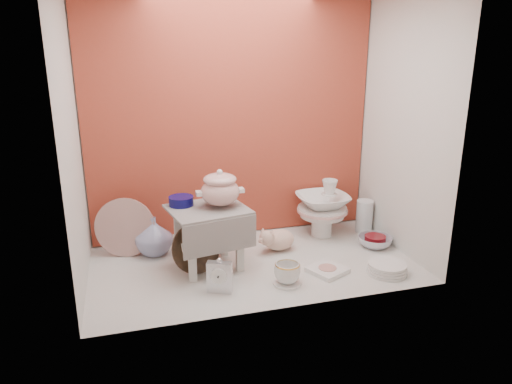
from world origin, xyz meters
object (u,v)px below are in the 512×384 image
at_px(floral_platter, 125,228).
at_px(dinner_plate_stack, 387,268).
at_px(step_stool, 209,238).
at_px(soup_tureen, 220,188).
at_px(gold_rim_teacup, 287,273).
at_px(blue_white_vase, 154,236).
at_px(crystal_bowl, 375,242).
at_px(plush_pig, 279,239).
at_px(mantel_clock, 220,275).
at_px(porcelain_tower, 322,208).

relative_size(floral_platter, dinner_plate_stack, 1.61).
relative_size(step_stool, dinner_plate_stack, 1.87).
relative_size(step_stool, soup_tureen, 1.62).
bearing_deg(soup_tureen, gold_rim_teacup, -48.75).
bearing_deg(step_stool, gold_rim_teacup, -52.18).
distance_m(floral_platter, dinner_plate_stack, 1.50).
distance_m(step_stool, floral_platter, 0.53).
relative_size(blue_white_vase, crystal_bowl, 1.11).
bearing_deg(floral_platter, gold_rim_teacup, -36.97).
bearing_deg(plush_pig, step_stool, -162.39).
bearing_deg(soup_tureen, mantel_clock, -103.48).
relative_size(soup_tureen, plush_pig, 1.04).
bearing_deg(dinner_plate_stack, floral_platter, 155.18).
distance_m(mantel_clock, gold_rim_teacup, 0.35).
relative_size(step_stool, gold_rim_teacup, 2.98).
distance_m(step_stool, soup_tureen, 0.29).
bearing_deg(blue_white_vase, floral_platter, 170.84).
relative_size(mantel_clock, porcelain_tower, 0.49).
xyz_separation_m(floral_platter, blue_white_vase, (0.16, -0.03, -0.06)).
relative_size(blue_white_vase, plush_pig, 0.95).
xyz_separation_m(plush_pig, crystal_bowl, (0.59, -0.11, -0.04)).
height_order(dinner_plate_stack, crystal_bowl, crystal_bowl).
bearing_deg(dinner_plate_stack, step_stool, 159.70).
height_order(mantel_clock, crystal_bowl, mantel_clock).
distance_m(plush_pig, porcelain_tower, 0.40).
bearing_deg(porcelain_tower, blue_white_vase, -179.95).
xyz_separation_m(gold_rim_teacup, crystal_bowl, (0.68, 0.31, -0.03)).
distance_m(soup_tureen, blue_white_vase, 0.55).
bearing_deg(floral_platter, blue_white_vase, -9.16).
bearing_deg(gold_rim_teacup, soup_tureen, 131.25).
bearing_deg(step_stool, plush_pig, 2.60).
height_order(soup_tureen, mantel_clock, soup_tureen).
height_order(dinner_plate_stack, porcelain_tower, porcelain_tower).
relative_size(gold_rim_teacup, crystal_bowl, 0.66).
distance_m(gold_rim_teacup, porcelain_tower, 0.73).
xyz_separation_m(dinner_plate_stack, crystal_bowl, (0.12, 0.34, 0.00)).
distance_m(floral_platter, gold_rim_teacup, 1.00).
xyz_separation_m(soup_tureen, crystal_bowl, (0.96, -0.01, -0.42)).
xyz_separation_m(soup_tureen, mantel_clock, (-0.07, -0.31, -0.36)).
height_order(floral_platter, porcelain_tower, porcelain_tower).
height_order(plush_pig, porcelain_tower, porcelain_tower).
distance_m(blue_white_vase, plush_pig, 0.75).
height_order(floral_platter, blue_white_vase, floral_platter).
xyz_separation_m(step_stool, crystal_bowl, (1.04, 0.00, -0.14)).
xyz_separation_m(blue_white_vase, plush_pig, (0.73, -0.16, -0.04)).
relative_size(plush_pig, crystal_bowl, 1.16).
xyz_separation_m(mantel_clock, plush_pig, (0.45, 0.40, -0.02)).
relative_size(dinner_plate_stack, crystal_bowl, 1.05).
height_order(soup_tureen, gold_rim_teacup, soup_tureen).
bearing_deg(plush_pig, gold_rim_teacup, -98.64).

